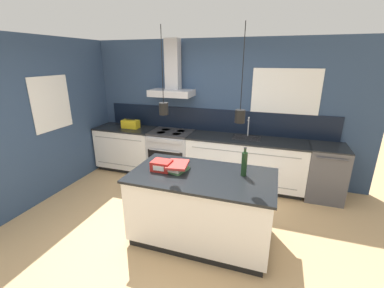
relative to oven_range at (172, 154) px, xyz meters
The scene contains 12 objects.
ground_plane 1.90m from the oven_range, 65.77° to the right, with size 16.00×16.00×0.00m, color tan.
wall_back 1.19m from the oven_range, 23.76° to the left, with size 5.60×2.10×2.60m.
wall_left 2.12m from the oven_range, 149.38° to the right, with size 0.08×3.80×2.60m.
counter_run_left 1.01m from the oven_range, behind, with size 1.22×0.64×0.91m.
counter_run_sink 1.44m from the oven_range, ahead, with size 2.09×0.64×1.27m.
oven_range is the anchor object (origin of this frame).
dishwasher 2.77m from the oven_range, ahead, with size 0.58×0.65×0.91m.
kitchen_island 1.99m from the oven_range, 56.00° to the right, with size 1.76×0.97×0.91m.
bottle_on_island 2.28m from the oven_range, 43.62° to the right, with size 0.07×0.07×0.36m.
book_stack 1.89m from the oven_range, 64.63° to the right, with size 0.31×0.35×0.10m.
red_supply_box 1.86m from the oven_range, 70.71° to the right, with size 0.24×0.20×0.12m.
yellow_toolbox 1.03m from the oven_range, behind, with size 0.34×0.18×0.19m.
Camera 1 is at (1.14, -2.71, 2.25)m, focal length 24.00 mm.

